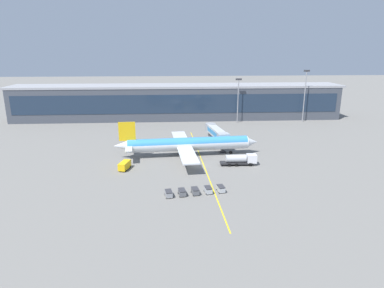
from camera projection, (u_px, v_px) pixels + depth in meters
The scene contains 14 objects.
ground_plane at pixel (197, 166), 98.88m from camera, with size 700.00×700.00×0.00m, color slate.
apron_lead_in_line at pixel (203, 164), 100.92m from camera, with size 0.30×80.00×0.01m, color yellow.
terminal_building at pixel (178, 102), 165.66m from camera, with size 161.19×18.55×16.64m.
main_airliner at pixel (187, 144), 107.56m from camera, with size 46.95×37.38×11.77m.
jet_bridge at pixel (216, 132), 118.81m from camera, with size 6.41×19.19×6.63m.
fuel_tanker at pixel (241, 159), 99.41m from camera, with size 10.84×2.85×3.25m.
crew_van at pixel (125, 165), 95.91m from camera, with size 3.30×5.37×2.30m.
baggage_cart_0 at pixel (169, 194), 78.19m from camera, with size 2.00×2.87×1.48m.
baggage_cart_1 at pixel (182, 192), 78.88m from camera, with size 2.00×2.87×1.48m.
baggage_cart_2 at pixel (195, 191), 79.57m from camera, with size 2.00×2.87×1.48m.
baggage_cart_3 at pixel (208, 190), 80.27m from camera, with size 2.00×2.87×1.48m.
baggage_cart_4 at pixel (221, 189), 80.96m from camera, with size 2.00×2.87×1.48m.
apron_light_mast_0 at pixel (305, 92), 156.24m from camera, with size 2.80×0.50×24.28m.
apron_light_mast_1 at pixel (238, 97), 154.83m from camera, with size 2.80×0.50×20.60m.
Camera 1 is at (-7.55, -93.05, 33.30)m, focal length 31.24 mm.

